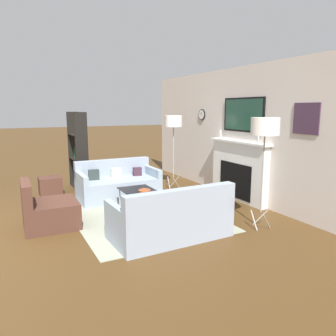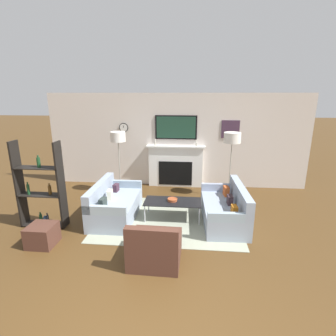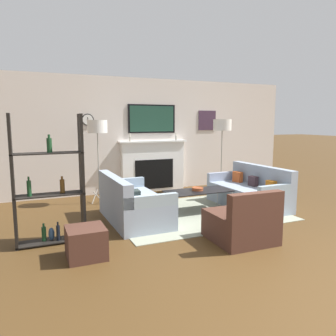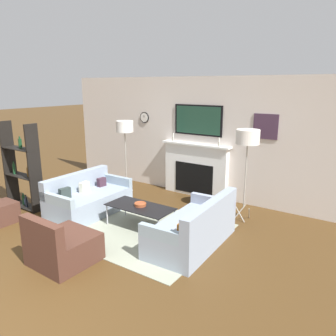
{
  "view_description": "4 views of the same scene",
  "coord_description": "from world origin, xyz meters",
  "px_view_note": "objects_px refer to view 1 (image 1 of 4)",
  "views": [
    {
      "loc": [
        5.24,
        0.84,
        1.87
      ],
      "look_at": [
        0.08,
        3.45,
        0.82
      ],
      "focal_mm": 35.0,
      "sensor_mm": 36.0,
      "label": 1
    },
    {
      "loc": [
        0.48,
        -2.31,
        2.67
      ],
      "look_at": [
        -0.08,
        3.59,
        0.99
      ],
      "focal_mm": 28.0,
      "sensor_mm": 36.0,
      "label": 2
    },
    {
      "loc": [
        -2.82,
        -2.28,
        1.69
      ],
      "look_at": [
        -0.29,
        3.55,
        0.78
      ],
      "focal_mm": 35.0,
      "sensor_mm": 36.0,
      "label": 3
    },
    {
      "loc": [
        3.59,
        -1.29,
        2.52
      ],
      "look_at": [
        0.31,
        3.53,
        1.03
      ],
      "focal_mm": 35.0,
      "sensor_mm": 36.0,
      "label": 4
    }
  ],
  "objects_px": {
    "decorative_bowl": "(145,191)",
    "floor_lamp_left": "(173,122)",
    "couch_left": "(118,185)",
    "ottoman": "(50,186)",
    "couch_right": "(172,220)",
    "floor_lamp_right": "(265,128)",
    "shelf_unit": "(78,154)",
    "armchair": "(48,211)",
    "coffee_table": "(144,194)"
  },
  "relations": [
    {
      "from": "couch_left",
      "to": "couch_right",
      "type": "height_order",
      "value": "couch_right"
    },
    {
      "from": "couch_left",
      "to": "shelf_unit",
      "type": "distance_m",
      "value": 1.53
    },
    {
      "from": "decorative_bowl",
      "to": "coffee_table",
      "type": "bearing_deg",
      "value": -67.88
    },
    {
      "from": "coffee_table",
      "to": "floor_lamp_left",
      "type": "bearing_deg",
      "value": 137.94
    },
    {
      "from": "coffee_table",
      "to": "shelf_unit",
      "type": "relative_size",
      "value": 0.69
    },
    {
      "from": "floor_lamp_left",
      "to": "ottoman",
      "type": "bearing_deg",
      "value": -105.04
    },
    {
      "from": "floor_lamp_left",
      "to": "shelf_unit",
      "type": "distance_m",
      "value": 2.38
    },
    {
      "from": "couch_right",
      "to": "armchair",
      "type": "relative_size",
      "value": 2.07
    },
    {
      "from": "armchair",
      "to": "ottoman",
      "type": "relative_size",
      "value": 1.79
    },
    {
      "from": "armchair",
      "to": "shelf_unit",
      "type": "distance_m",
      "value": 2.73
    },
    {
      "from": "couch_right",
      "to": "shelf_unit",
      "type": "relative_size",
      "value": 0.97
    },
    {
      "from": "coffee_table",
      "to": "ottoman",
      "type": "relative_size",
      "value": 2.65
    },
    {
      "from": "armchair",
      "to": "floor_lamp_right",
      "type": "bearing_deg",
      "value": 62.4
    },
    {
      "from": "couch_right",
      "to": "decorative_bowl",
      "type": "xyz_separation_m",
      "value": [
        -1.15,
        0.06,
        0.16
      ]
    },
    {
      "from": "decorative_bowl",
      "to": "shelf_unit",
      "type": "distance_m",
      "value": 2.73
    },
    {
      "from": "decorative_bowl",
      "to": "floor_lamp_left",
      "type": "relative_size",
      "value": 0.13
    },
    {
      "from": "couch_left",
      "to": "coffee_table",
      "type": "xyz_separation_m",
      "value": [
        1.3,
        0.05,
        0.1
      ]
    },
    {
      "from": "floor_lamp_left",
      "to": "couch_left",
      "type": "bearing_deg",
      "value": -79.94
    },
    {
      "from": "floor_lamp_right",
      "to": "floor_lamp_left",
      "type": "bearing_deg",
      "value": 180.0
    },
    {
      "from": "couch_left",
      "to": "couch_right",
      "type": "relative_size",
      "value": 0.95
    },
    {
      "from": "coffee_table",
      "to": "shelf_unit",
      "type": "xyz_separation_m",
      "value": [
        -2.64,
        -0.57,
        0.43
      ]
    },
    {
      "from": "couch_right",
      "to": "coffee_table",
      "type": "bearing_deg",
      "value": 177.79
    },
    {
      "from": "ottoman",
      "to": "floor_lamp_left",
      "type": "bearing_deg",
      "value": 74.96
    },
    {
      "from": "armchair",
      "to": "couch_left",
      "type": "bearing_deg",
      "value": 126.54
    },
    {
      "from": "couch_left",
      "to": "ottoman",
      "type": "distance_m",
      "value": 1.57
    },
    {
      "from": "floor_lamp_right",
      "to": "coffee_table",
      "type": "bearing_deg",
      "value": -134.75
    },
    {
      "from": "coffee_table",
      "to": "floor_lamp_left",
      "type": "height_order",
      "value": "floor_lamp_left"
    },
    {
      "from": "couch_right",
      "to": "ottoman",
      "type": "relative_size",
      "value": 3.71
    },
    {
      "from": "shelf_unit",
      "to": "floor_lamp_right",
      "type": "bearing_deg",
      "value": 26.09
    },
    {
      "from": "couch_left",
      "to": "decorative_bowl",
      "type": "height_order",
      "value": "couch_left"
    },
    {
      "from": "coffee_table",
      "to": "floor_lamp_right",
      "type": "bearing_deg",
      "value": 45.25
    },
    {
      "from": "couch_right",
      "to": "floor_lamp_left",
      "type": "distance_m",
      "value": 3.33
    },
    {
      "from": "decorative_bowl",
      "to": "floor_lamp_right",
      "type": "height_order",
      "value": "floor_lamp_right"
    },
    {
      "from": "decorative_bowl",
      "to": "ottoman",
      "type": "distance_m",
      "value": 2.63
    },
    {
      "from": "couch_right",
      "to": "floor_lamp_right",
      "type": "xyz_separation_m",
      "value": [
        0.25,
        1.45,
        1.3
      ]
    },
    {
      "from": "floor_lamp_right",
      "to": "ottoman",
      "type": "xyz_separation_m",
      "value": [
        -3.68,
        -2.69,
        -1.39
      ]
    },
    {
      "from": "decorative_bowl",
      "to": "armchair",
      "type": "bearing_deg",
      "value": -95.66
    },
    {
      "from": "couch_right",
      "to": "decorative_bowl",
      "type": "height_order",
      "value": "couch_right"
    },
    {
      "from": "couch_left",
      "to": "shelf_unit",
      "type": "bearing_deg",
      "value": -158.76
    },
    {
      "from": "floor_lamp_right",
      "to": "armchair",
      "type": "bearing_deg",
      "value": -117.6
    },
    {
      "from": "floor_lamp_left",
      "to": "floor_lamp_right",
      "type": "xyz_separation_m",
      "value": [
        2.96,
        0.0,
        0.02
      ]
    },
    {
      "from": "armchair",
      "to": "ottoman",
      "type": "bearing_deg",
      "value": 171.75
    },
    {
      "from": "floor_lamp_right",
      "to": "shelf_unit",
      "type": "relative_size",
      "value": 0.97
    },
    {
      "from": "armchair",
      "to": "floor_lamp_left",
      "type": "distance_m",
      "value": 3.55
    },
    {
      "from": "couch_right",
      "to": "floor_lamp_left",
      "type": "xyz_separation_m",
      "value": [
        -2.71,
        1.45,
        1.28
      ]
    },
    {
      "from": "armchair",
      "to": "shelf_unit",
      "type": "bearing_deg",
      "value": 157.74
    },
    {
      "from": "shelf_unit",
      "to": "floor_lamp_left",
      "type": "bearing_deg",
      "value": 61.35
    },
    {
      "from": "armchair",
      "to": "ottoman",
      "type": "xyz_separation_m",
      "value": [
        -2.12,
        0.31,
        -0.06
      ]
    },
    {
      "from": "shelf_unit",
      "to": "decorative_bowl",
      "type": "bearing_deg",
      "value": 12.58
    },
    {
      "from": "shelf_unit",
      "to": "couch_right",
      "type": "bearing_deg",
      "value": 7.89
    }
  ]
}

